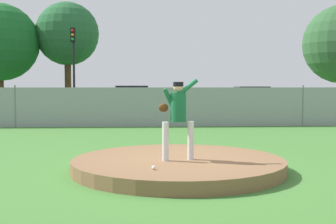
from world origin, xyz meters
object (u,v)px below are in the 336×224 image
object	(u,v)px
pitcher_youth	(178,112)
parked_car_navy	(132,103)
parked_car_red	(24,104)
baseball	(154,168)
parked_car_burgundy	(251,104)
traffic_cone_orange	(226,116)
traffic_light_near	(73,56)

from	to	relation	value
pitcher_youth	parked_car_navy	bearing A→B (deg)	95.29
parked_car_red	baseball	bearing A→B (deg)	-67.48
parked_car_red	parked_car_navy	xyz separation A→B (m)	(5.82, -0.12, 0.06)
pitcher_youth	parked_car_navy	distance (m)	15.11
parked_car_burgundy	parked_car_red	bearing A→B (deg)	175.67
pitcher_youth	traffic_cone_orange	bearing A→B (deg)	75.33
parked_car_navy	pitcher_youth	bearing A→B (deg)	-84.71
baseball	parked_car_red	distance (m)	17.50
parked_car_navy	traffic_light_near	xyz separation A→B (m)	(-3.80, 4.10, 2.81)
parked_car_burgundy	parked_car_navy	size ratio (longest dim) A/B	0.96
pitcher_youth	baseball	size ratio (longest dim) A/B	22.59
parked_car_red	traffic_light_near	bearing A→B (deg)	63.10
pitcher_youth	traffic_light_near	bearing A→B (deg)	105.18
pitcher_youth	traffic_cone_orange	size ratio (longest dim) A/B	3.04
pitcher_youth	baseball	bearing A→B (deg)	-116.86
parked_car_burgundy	traffic_cone_orange	distance (m)	1.94
baseball	parked_car_burgundy	distance (m)	16.21
parked_car_burgundy	parked_car_navy	bearing A→B (deg)	172.82
pitcher_youth	parked_car_burgundy	xyz separation A→B (m)	(4.97, 14.24, -0.44)
parked_car_navy	traffic_cone_orange	world-z (taller)	parked_car_navy
baseball	parked_car_navy	xyz separation A→B (m)	(-0.88, 16.04, 0.54)
baseball	parked_car_burgundy	xyz separation A→B (m)	(5.48, 15.24, 0.51)
baseball	parked_car_navy	distance (m)	16.08
traffic_cone_orange	traffic_light_near	xyz separation A→B (m)	(-8.64, 5.96, 3.39)
parked_car_red	parked_car_burgundy	distance (m)	12.22
pitcher_youth	parked_car_red	distance (m)	16.79
pitcher_youth	parked_car_burgundy	world-z (taller)	pitcher_youth
parked_car_burgundy	baseball	bearing A→B (deg)	-109.78
baseball	pitcher_youth	bearing A→B (deg)	63.14
parked_car_burgundy	traffic_cone_orange	xyz separation A→B (m)	(-1.52, -1.06, -0.56)
baseball	parked_car_navy	size ratio (longest dim) A/B	0.02
pitcher_youth	parked_car_burgundy	size ratio (longest dim) A/B	0.41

